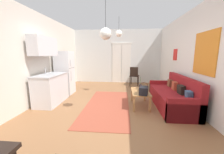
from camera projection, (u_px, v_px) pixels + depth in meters
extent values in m
cube|color=#8E603D|center=(110.00, 111.00, 3.68)|extent=(5.10, 7.95, 0.10)
cube|color=silver|center=(117.00, 56.00, 7.10)|extent=(4.70, 0.10, 2.76)
cube|color=white|center=(117.00, 63.00, 7.10)|extent=(0.47, 0.02, 2.03)
cube|color=white|center=(126.00, 63.00, 7.06)|extent=(0.47, 0.02, 2.03)
cube|color=white|center=(122.00, 43.00, 6.90)|extent=(1.04, 0.03, 0.06)
cube|color=white|center=(204.00, 59.00, 3.24)|extent=(0.10, 7.55, 2.76)
cube|color=orange|center=(205.00, 53.00, 3.11)|extent=(0.02, 0.88, 1.00)
cube|color=red|center=(175.00, 55.00, 4.90)|extent=(0.02, 0.32, 0.40)
cube|color=silver|center=(26.00, 59.00, 3.64)|extent=(0.10, 7.55, 2.76)
cube|color=black|center=(51.00, 46.00, 4.77)|extent=(0.02, 0.32, 0.40)
cube|color=#9E4733|center=(107.00, 105.00, 3.99)|extent=(1.26, 2.83, 0.01)
cube|color=maroon|center=(170.00, 99.00, 3.88)|extent=(0.82, 2.05, 0.45)
cube|color=maroon|center=(183.00, 92.00, 3.82)|extent=(0.15, 2.05, 0.88)
cube|color=maroon|center=(186.00, 111.00, 2.92)|extent=(0.82, 0.11, 0.57)
cube|color=maroon|center=(161.00, 88.00, 4.82)|extent=(0.82, 0.11, 0.57)
cube|color=#3D5B7F|center=(189.00, 95.00, 3.18)|extent=(0.15, 0.20, 0.21)
cube|color=black|center=(181.00, 90.00, 3.57)|extent=(0.16, 0.25, 0.25)
cube|color=#B74C33|center=(175.00, 86.00, 4.03)|extent=(0.14, 0.25, 0.24)
cube|color=brown|center=(170.00, 83.00, 4.44)|extent=(0.14, 0.22, 0.23)
cube|color=#A87542|center=(140.00, 92.00, 3.89)|extent=(0.49, 0.95, 0.04)
cube|color=#A87542|center=(134.00, 104.00, 3.52)|extent=(0.05, 0.05, 0.41)
cube|color=#A87542|center=(150.00, 105.00, 3.49)|extent=(0.05, 0.05, 0.41)
cube|color=#A87542|center=(132.00, 94.00, 4.38)|extent=(0.05, 0.05, 0.41)
cube|color=#A87542|center=(145.00, 95.00, 4.34)|extent=(0.05, 0.05, 0.41)
cylinder|color=#2D2D33|center=(140.00, 87.00, 4.04)|extent=(0.08, 0.08, 0.17)
cylinder|color=#477F42|center=(140.00, 81.00, 4.01)|extent=(0.01, 0.01, 0.22)
cube|color=black|center=(144.00, 91.00, 3.55)|extent=(0.29, 0.38, 0.20)
torus|color=#512319|center=(144.00, 86.00, 3.53)|extent=(0.21, 0.01, 0.21)
cube|color=white|center=(65.00, 73.00, 5.09)|extent=(0.57, 0.60, 1.61)
cube|color=#4C4C51|center=(72.00, 68.00, 5.04)|extent=(0.01, 0.58, 0.01)
cylinder|color=#B7BABF|center=(71.00, 63.00, 4.84)|extent=(0.02, 0.02, 0.23)
cylinder|color=#B7BABF|center=(71.00, 76.00, 4.92)|extent=(0.02, 0.02, 0.35)
cube|color=silver|center=(51.00, 89.00, 4.12)|extent=(0.59, 1.14, 0.87)
cube|color=#B7BABF|center=(50.00, 75.00, 4.05)|extent=(0.62, 1.17, 0.03)
cube|color=#999BA0|center=(53.00, 75.00, 4.19)|extent=(0.36, 0.40, 0.10)
cylinder|color=#B7BABF|center=(45.00, 70.00, 4.18)|extent=(0.02, 0.02, 0.20)
cube|color=silver|center=(44.00, 46.00, 3.92)|extent=(0.32, 1.03, 0.55)
cylinder|color=black|center=(138.00, 80.00, 6.66)|extent=(0.03, 0.03, 0.45)
cylinder|color=black|center=(131.00, 80.00, 6.77)|extent=(0.03, 0.03, 0.45)
cylinder|color=black|center=(138.00, 81.00, 6.34)|extent=(0.03, 0.03, 0.45)
cylinder|color=black|center=(130.00, 81.00, 6.45)|extent=(0.03, 0.03, 0.45)
cube|color=black|center=(134.00, 76.00, 6.52)|extent=(0.50, 0.48, 0.04)
cube|color=black|center=(134.00, 72.00, 6.31)|extent=(0.38, 0.11, 0.44)
cylinder|color=black|center=(105.00, 11.00, 2.90)|extent=(0.01, 0.01, 0.68)
sphere|color=white|center=(106.00, 34.00, 2.98)|extent=(0.26, 0.26, 0.26)
cylinder|color=black|center=(119.00, 23.00, 4.57)|extent=(0.01, 0.01, 0.43)
sphere|color=white|center=(119.00, 33.00, 4.62)|extent=(0.23, 0.23, 0.23)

